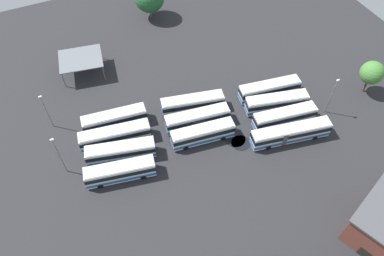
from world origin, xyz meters
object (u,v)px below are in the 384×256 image
Objects in this scene: bus_row0_slot1 at (121,151)px; bus_row2_slot0 at (290,133)px; bus_row2_slot3 at (269,89)px; lamp_post_near_entrance at (46,110)px; bus_row0_slot0 at (120,172)px; maintenance_shelter at (80,59)px; bus_row2_slot1 at (285,117)px; bus_row2_slot2 at (277,102)px; bus_row0_slot2 at (115,135)px; tree_east_edge at (372,73)px; bus_row1_slot2 at (197,118)px; lamp_post_mid_lot at (332,95)px; lamp_post_by_building at (59,155)px; bus_row0_slot3 at (115,119)px; bus_row1_slot1 at (203,134)px; bus_row1_slot3 at (193,103)px.

bus_row2_slot0 is (29.17, -8.91, 0.00)m from bus_row0_slot1.
bus_row2_slot3 is 1.53× the size of lamp_post_near_entrance.
maintenance_shelter is at bearing 88.37° from bus_row0_slot0.
bus_row2_slot1 is 3.79m from bus_row2_slot2.
tree_east_edge is (49.85, -8.65, 3.23)m from bus_row0_slot2.
bus_row1_slot2 is 25.41m from lamp_post_mid_lot.
tree_east_edge is at bearing -5.79° from lamp_post_by_building.
bus_row2_slot2 is at bearing -16.74° from bus_row0_slot3.
bus_row1_slot1 is (14.67, -2.41, -0.00)m from bus_row0_slot1.
bus_row0_slot1 is at bearing 171.02° from lamp_post_mid_lot.
bus_row1_slot1 is at bearing -60.46° from maintenance_shelter.
bus_row1_slot3 is 1.43× the size of lamp_post_mid_lot.
bus_row1_slot2 is 1.43× the size of lamp_post_mid_lot.
bus_row2_slot1 is at bearing -23.53° from bus_row0_slot3.
tree_east_edge reaches higher than bus_row1_slot3.
bus_row2_slot2 is at bearing -9.76° from bus_row1_slot2.
bus_row0_slot0 is 0.96× the size of bus_row2_slot3.
lamp_post_near_entrance is at bearing -126.78° from maintenance_shelter.
maintenance_shelter reaches higher than bus_row2_slot2.
bus_row1_slot1 and bus_row2_slot2 have the same top height.
bus_row0_slot3 is 50.44m from tree_east_edge.
bus_row1_slot2 is at bearing 80.16° from bus_row1_slot1.
bus_row0_slot3 and bus_row1_slot1 have the same top height.
lamp_post_near_entrance is at bearing 166.24° from bus_row2_slot3.
bus_row1_slot3 is 26.15m from lamp_post_by_building.
bus_row0_slot1 is at bearing 170.67° from bus_row1_slot1.
lamp_post_near_entrance is (-10.86, 4.76, 2.71)m from bus_row0_slot3.
bus_row0_slot1 is 1.42× the size of lamp_post_mid_lot.
bus_row0_slot1 is 14.87m from bus_row1_slot1.
lamp_post_by_building is at bearing 148.21° from bus_row0_slot0.
maintenance_shelter is at bearing 130.61° from bus_row1_slot3.
bus_row2_slot1 is at bearing -16.63° from bus_row0_slot2.
bus_row1_slot2 is at bearing 162.81° from lamp_post_mid_lot.
bus_row0_slot3 is at bearing 170.64° from bus_row1_slot3.
bus_row2_slot3 is at bearing 15.07° from bus_row1_slot1.
lamp_post_near_entrance is at bearing 156.44° from bus_row2_slot1.
bus_row0_slot0 is 33.50m from bus_row2_slot3.
lamp_post_near_entrance is (-24.33, 14.66, 2.71)m from bus_row1_slot1.
bus_row0_slot0 is 0.98× the size of bus_row0_slot1.
bus_row2_slot2 is (0.62, 3.74, 0.00)m from bus_row2_slot1.
lamp_post_mid_lot is at bearing -37.50° from maintenance_shelter.
bus_row2_slot1 is 7.45m from bus_row2_slot3.
bus_row0_slot2 is 0.87× the size of bus_row2_slot0.
lamp_post_mid_lot is (49.00, -7.43, -0.28)m from lamp_post_by_building.
bus_row1_slot1 is 1.44× the size of lamp_post_near_entrance.
maintenance_shelter is at bearing 131.70° from bus_row2_slot0.
bus_row1_slot2 is (14.10, -6.26, 0.00)m from bus_row0_slot3.
bus_row1_slot3 is at bearing 4.40° from bus_row0_slot2.
bus_row2_slot1 is (14.27, -10.24, -0.00)m from bus_row1_slot3.
bus_row1_slot2 is 1.67× the size of tree_east_edge.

